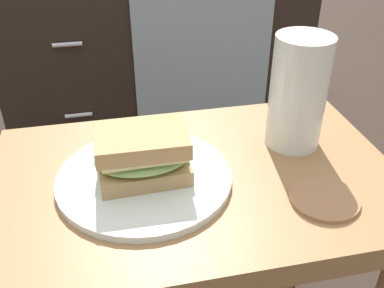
{
  "coord_description": "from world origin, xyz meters",
  "views": [
    {
      "loc": [
        -0.11,
        -0.47,
        0.82
      ],
      "look_at": [
        -0.01,
        0.0,
        0.51
      ],
      "focal_mm": 40.62,
      "sensor_mm": 36.0,
      "label": 1
    }
  ],
  "objects_px": {
    "beer_glass": "(298,96)",
    "sandwich_front": "(143,156)",
    "tv_cabinet": "(154,49)",
    "plate": "(145,179)",
    "coaster": "(324,199)"
  },
  "relations": [
    {
      "from": "beer_glass",
      "to": "coaster",
      "type": "distance_m",
      "value": 0.16
    },
    {
      "from": "tv_cabinet",
      "to": "sandwich_front",
      "type": "xyz_separation_m",
      "value": [
        -0.14,
        -0.95,
        0.21
      ]
    },
    {
      "from": "tv_cabinet",
      "to": "plate",
      "type": "distance_m",
      "value": 0.98
    },
    {
      "from": "tv_cabinet",
      "to": "coaster",
      "type": "relative_size",
      "value": 10.81
    },
    {
      "from": "sandwich_front",
      "to": "beer_glass",
      "type": "distance_m",
      "value": 0.24
    },
    {
      "from": "plate",
      "to": "coaster",
      "type": "distance_m",
      "value": 0.23
    },
    {
      "from": "tv_cabinet",
      "to": "plate",
      "type": "bearing_deg",
      "value": -98.11
    },
    {
      "from": "beer_glass",
      "to": "sandwich_front",
      "type": "bearing_deg",
      "value": -166.94
    },
    {
      "from": "plate",
      "to": "coaster",
      "type": "height_order",
      "value": "plate"
    },
    {
      "from": "tv_cabinet",
      "to": "coaster",
      "type": "bearing_deg",
      "value": -85.43
    },
    {
      "from": "beer_glass",
      "to": "tv_cabinet",
      "type": "bearing_deg",
      "value": 96.13
    },
    {
      "from": "tv_cabinet",
      "to": "coaster",
      "type": "height_order",
      "value": "tv_cabinet"
    },
    {
      "from": "sandwich_front",
      "to": "coaster",
      "type": "relative_size",
      "value": 1.46
    },
    {
      "from": "tv_cabinet",
      "to": "sandwich_front",
      "type": "distance_m",
      "value": 0.98
    },
    {
      "from": "sandwich_front",
      "to": "beer_glass",
      "type": "xyz_separation_m",
      "value": [
        0.23,
        0.05,
        0.04
      ]
    }
  ]
}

